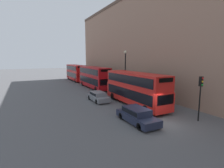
# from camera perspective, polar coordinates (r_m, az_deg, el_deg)

# --- Properties ---
(ground_plane) EXTENTS (200.00, 200.00, 0.00)m
(ground_plane) POSITION_cam_1_polar(r_m,az_deg,el_deg) (17.17, 14.88, -12.04)
(ground_plane) COLOR #515154
(building_facade) EXTENTS (1.10, 80.00, 17.32)m
(building_facade) POSITION_cam_1_polar(r_m,az_deg,el_deg) (21.70, 30.27, 15.37)
(building_facade) COLOR #93705B
(building_facade) RESTS_ON ground
(bus_leading) EXTENTS (2.59, 10.86, 4.13)m
(bus_leading) POSITION_cam_1_polar(r_m,az_deg,el_deg) (22.31, 7.47, -1.04)
(bus_leading) COLOR red
(bus_leading) RESTS_ON ground
(bus_second_in_queue) EXTENTS (2.59, 11.19, 4.22)m
(bus_second_in_queue) POSITION_cam_1_polar(r_m,az_deg,el_deg) (34.95, -5.92, 2.45)
(bus_second_in_queue) COLOR #A80F14
(bus_second_in_queue) RESTS_ON ground
(bus_third_in_queue) EXTENTS (2.59, 10.54, 4.21)m
(bus_third_in_queue) POSITION_cam_1_polar(r_m,az_deg,el_deg) (47.61, -11.74, 3.87)
(bus_third_in_queue) COLOR red
(bus_third_in_queue) RESTS_ON ground
(car_dark_sedan) EXTENTS (1.86, 4.74, 1.40)m
(car_dark_sedan) POSITION_cam_1_polar(r_m,az_deg,el_deg) (16.51, 8.15, -9.94)
(car_dark_sedan) COLOR #1E2338
(car_dark_sedan) RESTS_ON ground
(car_hatchback) EXTENTS (1.77, 4.36, 1.29)m
(car_hatchback) POSITION_cam_1_polar(r_m,az_deg,el_deg) (24.47, -4.54, -3.98)
(car_hatchback) COLOR slate
(car_hatchback) RESTS_ON ground
(traffic_light) EXTENTS (0.30, 0.36, 4.26)m
(traffic_light) POSITION_cam_1_polar(r_m,az_deg,el_deg) (18.13, 26.95, -1.61)
(traffic_light) COLOR black
(traffic_light) RESTS_ON ground
(street_lamp) EXTENTS (0.44, 0.44, 7.12)m
(street_lamp) POSITION_cam_1_polar(r_m,az_deg,el_deg) (27.83, 4.35, 5.12)
(street_lamp) COLOR black
(street_lamp) RESTS_ON ground
(pedestrian) EXTENTS (0.36, 0.36, 1.76)m
(pedestrian) POSITION_cam_1_polar(r_m,az_deg,el_deg) (35.22, -2.07, 0.04)
(pedestrian) COLOR maroon
(pedestrian) RESTS_ON ground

